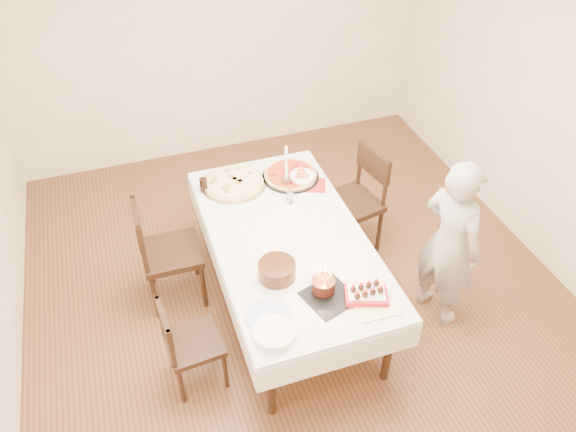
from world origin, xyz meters
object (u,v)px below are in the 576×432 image
object	(u,v)px
cola_glass	(204,185)
pasta_bowl	(302,178)
pizza_white	(234,183)
pizza_pepperoni	(291,175)
chair_left_dessert	(194,343)
layer_cake	(277,271)
birthday_cake	(323,282)
taper_candle	(286,166)
strawberry_box	(366,294)
dining_table	(288,271)
person	(450,244)
chair_right_savory	(351,203)
chair_left_savory	(172,253)

from	to	relation	value
cola_glass	pasta_bowl	bearing A→B (deg)	-10.62
pizza_white	pizza_pepperoni	world-z (taller)	same
chair_left_dessert	pizza_pepperoni	size ratio (longest dim) A/B	1.63
layer_cake	chair_left_dessert	bearing A→B (deg)	-171.40
layer_cake	cola_glass	bearing A→B (deg)	103.19
pizza_white	birthday_cake	bearing A→B (deg)	-78.68
taper_candle	strawberry_box	distance (m)	1.39
dining_table	pizza_white	world-z (taller)	pizza_white
pizza_pepperoni	layer_cake	distance (m)	1.21
cola_glass	pizza_pepperoni	bearing A→B (deg)	-3.85
person	birthday_cake	distance (m)	1.10
dining_table	strawberry_box	size ratio (longest dim) A/B	7.51
dining_table	birthday_cake	size ratio (longest dim) A/B	13.06
dining_table	pasta_bowl	size ratio (longest dim) A/B	9.82
chair_right_savory	layer_cake	size ratio (longest dim) A/B	2.95
chair_left_savory	cola_glass	xyz separation A→B (m)	(0.38, 0.39, 0.32)
dining_table	pizza_pepperoni	distance (m)	0.87
chair_left_dessert	dining_table	bearing A→B (deg)	-155.30
chair_right_savory	person	xyz separation A→B (m)	(0.38, -0.96, 0.25)
chair_left_savory	person	size ratio (longest dim) A/B	0.66
pasta_bowl	cola_glass	size ratio (longest dim) A/B	1.78
person	dining_table	bearing A→B (deg)	49.47
pasta_bowl	person	bearing A→B (deg)	-53.72
chair_left_dessert	strawberry_box	bearing A→B (deg)	162.05
pizza_white	layer_cake	world-z (taller)	layer_cake
chair_right_savory	strawberry_box	xyz separation A→B (m)	(-0.46, -1.26, 0.29)
pizza_pepperoni	strawberry_box	distance (m)	1.49
layer_cake	pizza_white	bearing A→B (deg)	90.73
dining_table	cola_glass	size ratio (longest dim) A/B	17.45
dining_table	strawberry_box	world-z (taller)	strawberry_box
pizza_white	cola_glass	xyz separation A→B (m)	(-0.26, 0.00, 0.04)
chair_left_savory	pizza_pepperoni	xyz separation A→B (m)	(1.13, 0.34, 0.28)
dining_table	chair_right_savory	size ratio (longest dim) A/B	2.14
chair_left_dessert	pizza_white	size ratio (longest dim) A/B	1.43
strawberry_box	layer_cake	bearing A→B (deg)	143.81
pizza_white	pizza_pepperoni	bearing A→B (deg)	-5.42
pasta_bowl	chair_left_savory	bearing A→B (deg)	-169.06
chair_left_dessert	taper_candle	bearing A→B (deg)	-138.50
dining_table	pizza_white	bearing A→B (deg)	106.52
pizza_pepperoni	strawberry_box	xyz separation A→B (m)	(0.03, -1.49, 0.01)
person	pasta_bowl	bearing A→B (deg)	18.15
chair_left_dessert	pasta_bowl	xyz separation A→B (m)	(1.20, 1.11, 0.39)
dining_table	chair_right_savory	xyz separation A→B (m)	(0.76, 0.50, 0.13)
chair_left_dessert	person	xyz separation A→B (m)	(2.00, 0.02, 0.34)
layer_cake	pasta_bowl	bearing A→B (deg)	61.26
chair_left_dessert	chair_right_savory	bearing A→B (deg)	-153.48
pizza_white	strawberry_box	world-z (taller)	strawberry_box
birthday_cake	dining_table	bearing A→B (deg)	94.46
chair_left_savory	strawberry_box	size ratio (longest dim) A/B	3.47
pizza_pepperoni	layer_cake	world-z (taller)	layer_cake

